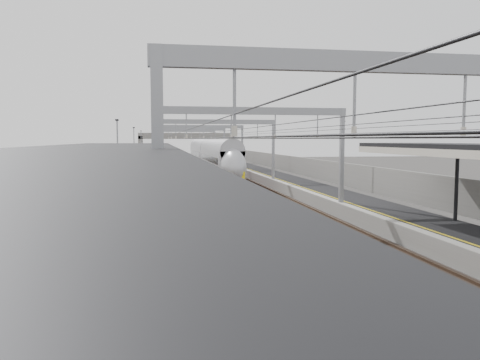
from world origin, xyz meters
name	(u,v)px	position (x,y,z in m)	size (l,w,h in m)	color
platform_left	(144,183)	(-8.00, 45.00, 0.50)	(4.00, 120.00, 1.00)	black
platform_right	(281,181)	(8.00, 45.00, 0.50)	(4.00, 120.00, 1.00)	black
tracks	(214,186)	(0.00, 45.00, 0.05)	(11.40, 140.00, 0.20)	black
overhead_line	(208,134)	(0.00, 51.62, 6.14)	(13.00, 140.00, 6.60)	gray
canopy_left	(87,154)	(-8.02, 2.99, 5.09)	(4.40, 30.00, 4.24)	black
overbridge	(187,140)	(0.00, 100.00, 5.31)	(22.00, 2.20, 6.90)	slate
wall_left	(115,174)	(-11.20, 45.00, 1.60)	(0.30, 120.00, 3.20)	slate
wall_right	(307,171)	(11.20, 45.00, 1.60)	(0.30, 120.00, 3.20)	slate
train	(211,161)	(1.50, 61.96, 2.17)	(2.80, 51.07, 4.43)	#9F0E17
signal_green	(166,159)	(-5.20, 65.40, 2.42)	(0.32, 0.32, 3.48)	black
signal_red_near	(216,157)	(3.20, 70.07, 2.42)	(0.32, 0.32, 3.48)	black
signal_red_far	(227,157)	(5.40, 71.70, 2.42)	(0.32, 0.32, 3.48)	black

